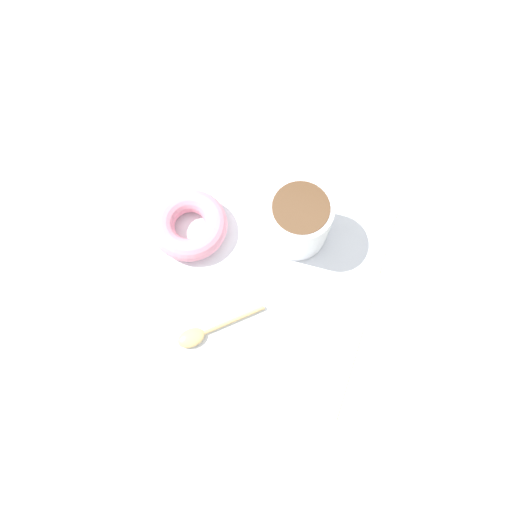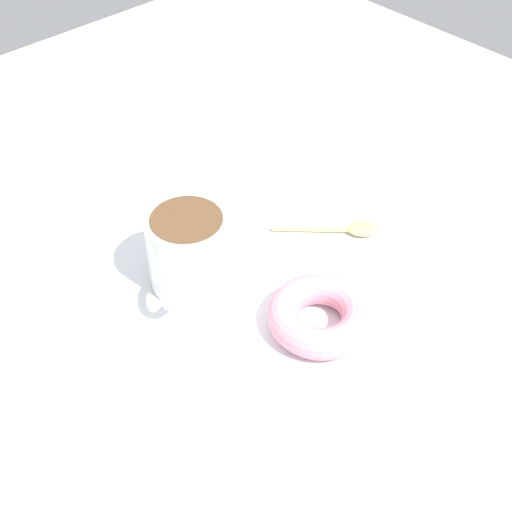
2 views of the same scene
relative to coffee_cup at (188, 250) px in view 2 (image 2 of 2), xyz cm
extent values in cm
cube|color=beige|center=(-7.33, 0.77, -5.63)|extent=(120.00, 120.00, 2.00)
cube|color=white|center=(-6.16, 3.45, -4.48)|extent=(34.07, 34.07, 0.30)
cylinder|color=white|center=(-0.17, -0.11, -0.19)|extent=(8.45, 8.45, 8.28)
cylinder|color=brown|center=(-0.17, -0.11, 3.75)|extent=(7.25, 7.25, 0.60)
torus|color=white|center=(3.78, 2.42, -0.19)|extent=(5.15, 3.74, 5.54)
torus|color=pink|center=(-5.33, 13.55, -2.77)|extent=(10.37, 10.37, 3.11)
ellipsoid|color=#D8B772|center=(-19.13, 7.17, -3.88)|extent=(4.25, 4.23, 0.90)
cylinder|color=#D8B772|center=(-15.14, 3.26, -4.05)|extent=(7.04, 6.91, 0.56)
camera|label=1|loc=(-25.53, -4.46, 60.30)|focal=35.00mm
camera|label=2|loc=(30.84, 43.42, 48.99)|focal=50.00mm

